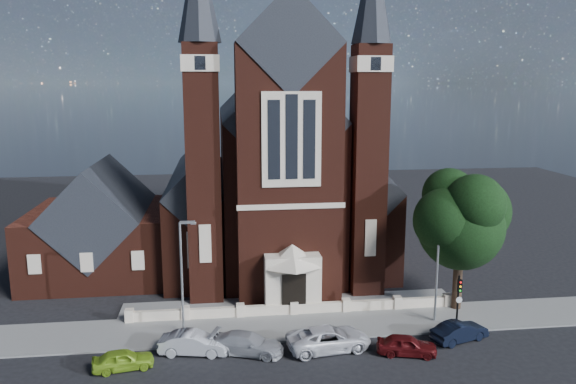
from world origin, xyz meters
name	(u,v)px	position (x,y,z in m)	size (l,w,h in m)	color
ground	(281,277)	(0.00, 15.00, 0.00)	(120.00, 120.00, 0.00)	black
pavement_strip	(298,326)	(0.00, 4.50, 0.00)	(60.00, 5.00, 0.12)	slate
forecourt_paving	(290,304)	(0.00, 8.50, 0.00)	(26.00, 3.00, 0.14)	slate
forecourt_wall	(294,315)	(0.00, 6.50, 0.00)	(24.00, 0.40, 0.90)	beige
church	(272,173)	(0.00, 22.94, 8.19)	(20.01, 34.90, 29.20)	#441B12
parish_hall	(101,231)	(-16.00, 18.00, 4.01)	(12.00, 12.20, 10.24)	#441B12
street_tree	(464,222)	(12.60, 5.71, 6.96)	(6.40, 6.60, 10.70)	black
street_lamp_left	(183,271)	(-7.91, 4.00, 4.60)	(1.16, 0.22, 8.09)	gray
street_lamp_right	(439,261)	(10.09, 4.00, 4.60)	(1.16, 0.22, 8.09)	gray
traffic_signal	(459,295)	(11.00, 2.43, 2.58)	(0.28, 0.42, 4.00)	black
car_lime_van	(123,360)	(-11.37, -0.30, 0.62)	(1.47, 3.64, 1.24)	#82AF23
car_silver_a	(194,343)	(-7.19, 1.19, 0.72)	(1.53, 4.39, 1.45)	#B4B6BC
car_silver_b	(248,344)	(-3.77, 0.78, 0.68)	(1.91, 4.70, 1.36)	#A2A3A9
car_white_suv	(329,339)	(1.50, 0.67, 0.76)	(2.54, 5.50, 1.53)	white
car_dark_red	(407,345)	(6.30, -0.62, 0.65)	(1.53, 3.80, 1.29)	#500D0F
car_navy	(460,331)	(10.48, 0.83, 0.67)	(1.41, 4.05, 1.34)	black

